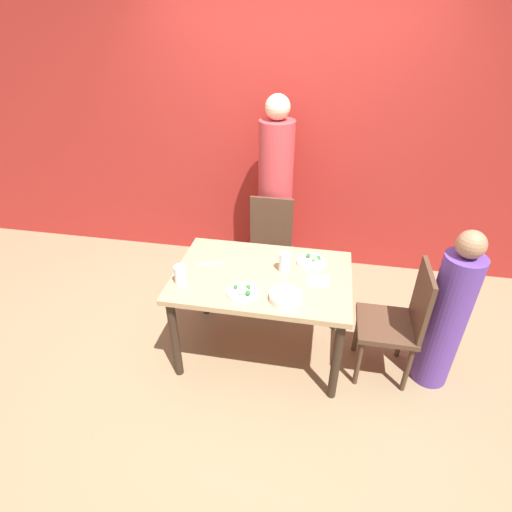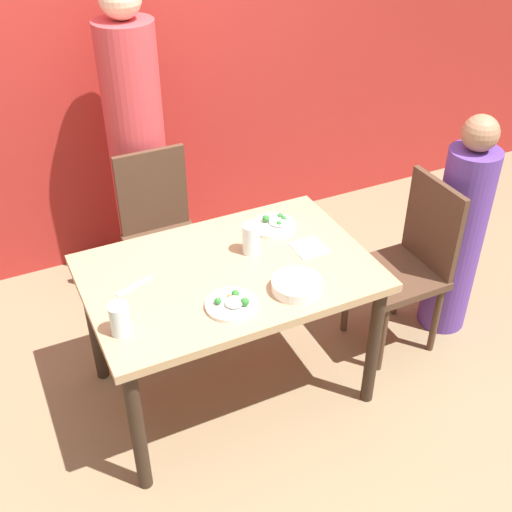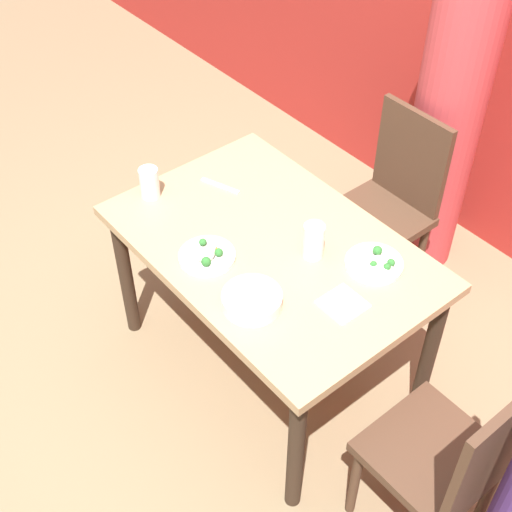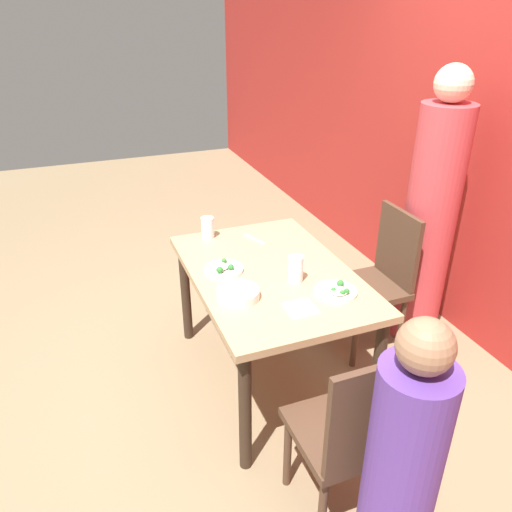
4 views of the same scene
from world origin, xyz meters
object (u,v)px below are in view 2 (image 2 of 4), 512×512
Objects in this scene: chair_adult_spot at (162,231)px; glass_water_tall at (120,319)px; plate_rice_adult at (232,304)px; person_child at (458,235)px; person_adult at (138,154)px; chair_child_spot at (409,262)px; bowl_curry at (297,285)px.

chair_adult_spot is 7.00× the size of glass_water_tall.
person_child is at bearing 8.11° from plate_rice_adult.
person_child is at bearing -31.16° from chair_adult_spot.
glass_water_tall is (-1.78, -0.15, 0.22)m from person_child.
person_child is 1.37m from plate_rice_adult.
person_adult reaches higher than plate_rice_adult.
chair_adult_spot is 0.75× the size of person_child.
chair_child_spot is 0.30m from person_child.
chair_child_spot is 4.36× the size of bowl_curry.
person_adult reaches higher than bowl_curry.
chair_child_spot reaches higher than glass_water_tall.
chair_adult_spot is at bearing 104.58° from bowl_curry.
plate_rice_adult is at bearing -79.65° from chair_child_spot.
person_child is (1.32, -0.80, 0.07)m from chair_adult_spot.
person_adult is 8.20× the size of bowl_curry.
person_adult is 1.75m from person_child.
bowl_curry is (0.26, -1.33, -0.06)m from person_adult.
person_child is at bearing -40.34° from person_adult.
bowl_curry is 0.28m from plate_rice_adult.
person_adult reaches higher than glass_water_tall.
person_child is 9.30× the size of glass_water_tall.
glass_water_tall reaches higher than plate_rice_adult.
chair_child_spot is (1.02, -0.80, 0.00)m from chair_adult_spot.
bowl_curry is (-1.06, -0.21, 0.18)m from person_child.
bowl_curry is at bearing -74.72° from chair_child_spot.
chair_child_spot is 1.09m from plate_rice_adult.
plate_rice_adult is at bearing -171.89° from person_child.
chair_adult_spot is 1.54m from person_child.
chair_adult_spot is 1.30m from chair_child_spot.
person_adult is 1.31m from plate_rice_adult.
chair_child_spot is 4.34× the size of plate_rice_adult.
person_child is 5.77× the size of plate_rice_adult.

